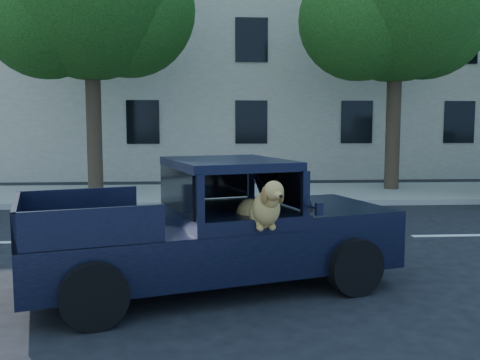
{
  "coord_description": "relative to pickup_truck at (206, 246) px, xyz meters",
  "views": [
    {
      "loc": [
        -0.82,
        -6.44,
        2.18
      ],
      "look_at": [
        -0.36,
        0.08,
        1.48
      ],
      "focal_mm": 40.0,
      "sensor_mm": 36.0,
      "label": 1
    }
  ],
  "objects": [
    {
      "name": "pickup_truck",
      "position": [
        0.0,
        0.0,
        0.0
      ],
      "size": [
        5.09,
        3.16,
        1.7
      ],
      "rotation": [
        0.0,
        0.0,
        0.29
      ],
      "color": "black",
      "rests_on": "ground"
    },
    {
      "name": "building_main",
      "position": [
        3.78,
        16.06,
        3.92
      ],
      "size": [
        26.0,
        6.0,
        9.0
      ],
      "primitive_type": "cube",
      "color": "beige",
      "rests_on": "ground"
    },
    {
      "name": "ground",
      "position": [
        0.78,
        -0.44,
        -0.58
      ],
      "size": [
        120.0,
        120.0,
        0.0
      ],
      "primitive_type": "plane",
      "color": "black",
      "rests_on": "ground"
    },
    {
      "name": "far_sidewalk",
      "position": [
        0.78,
        8.76,
        -0.5
      ],
      "size": [
        60.0,
        4.0,
        0.15
      ],
      "primitive_type": "cube",
      "color": "gray",
      "rests_on": "ground"
    },
    {
      "name": "street_tree_mid",
      "position": [
        5.81,
        9.18,
        5.14
      ],
      "size": [
        6.0,
        5.2,
        8.6
      ],
      "color": "#332619",
      "rests_on": "ground"
    },
    {
      "name": "lane_stripes",
      "position": [
        2.78,
        2.96,
        -0.57
      ],
      "size": [
        21.6,
        0.14,
        0.01
      ],
      "primitive_type": null,
      "color": "silver",
      "rests_on": "ground"
    }
  ]
}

